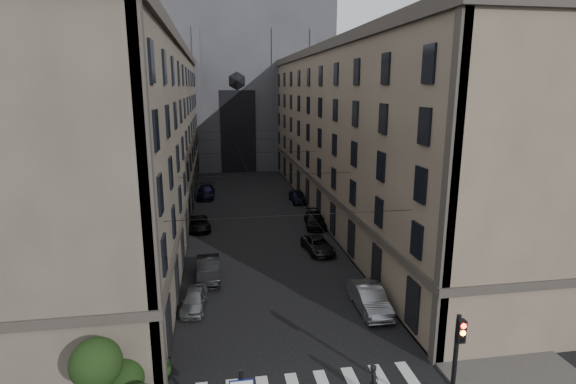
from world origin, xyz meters
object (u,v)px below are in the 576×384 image
car_left_far (206,192)px  car_right_far (298,196)px  car_left_midnear (208,269)px  pedestrian (374,382)px  gothic_tower (234,69)px  car_left_midfar (199,223)px  car_right_near (370,299)px  car_right_midfar (315,220)px  traffic_light_right (456,357)px  car_left_near (194,300)px  car_right_midnear (318,245)px

car_left_far → car_right_far: (11.69, -4.40, -0.03)m
car_left_midnear → pedestrian: size_ratio=2.78×
gothic_tower → car_right_far: bearing=-79.5°
gothic_tower → car_left_midfar: size_ratio=12.31×
car_left_midnear → car_right_near: same height
gothic_tower → car_right_midfar: bearing=-82.1°
car_right_far → pedestrian: size_ratio=2.55×
pedestrian → traffic_light_right: bearing=-113.4°
gothic_tower → car_right_near: gothic_tower is taller
car_left_near → car_left_far: bearing=95.2°
car_right_midnear → car_right_midfar: 7.62m
car_left_midfar → car_right_far: (12.26, 9.55, 0.12)m
car_right_near → car_left_midnear: bearing=148.1°
car_right_midfar → pedestrian: size_ratio=2.83×
car_left_near → car_left_midfar: 17.50m
car_right_midfar → car_left_midfar: bearing=-177.4°
gothic_tower → traffic_light_right: bearing=-85.6°
traffic_light_right → car_left_near: traffic_light_right is taller
car_left_near → car_right_near: size_ratio=0.78×
gothic_tower → car_left_near: size_ratio=15.07×
gothic_tower → car_right_midnear: size_ratio=12.42×
car_right_midnear → pedestrian: 19.54m
car_left_midfar → car_right_midfar: 12.19m
car_right_far → car_left_midnear: bearing=-117.3°
gothic_tower → car_right_midfar: gothic_tower is taller
car_right_near → car_left_near: bearing=170.6°
car_left_near → car_right_midfar: bearing=60.1°
car_right_midnear → car_right_far: 18.04m
car_left_midnear → pedestrian: (7.79, -15.08, 0.07)m
car_right_midfar → car_right_near: bearing=-84.5°
gothic_tower → pedestrian: (2.83, -70.86, -16.91)m
traffic_light_right → car_left_near: size_ratio=1.35×
car_right_near → car_right_far: (0.61, 29.08, -0.04)m
car_left_midnear → car_right_far: (11.16, 22.34, -0.04)m
gothic_tower → car_left_midnear: (-4.96, -55.78, -16.98)m
car_left_midfar → car_left_far: size_ratio=0.85×
car_left_far → car_right_near: car_right_near is taller
traffic_light_right → pedestrian: traffic_light_right is taller
pedestrian → car_left_midnear: bearing=42.1°
car_left_near → car_left_midnear: size_ratio=0.78×
car_left_far → car_right_midnear: car_left_far is taller
pedestrian → car_right_midfar: bearing=7.9°
car_right_midfar → car_right_far: car_right_far is taller
traffic_light_right → car_left_midfar: size_ratio=1.10×
traffic_light_right → car_right_far: traffic_light_right is taller
car_right_midnear → car_right_midfar: size_ratio=0.93×
car_left_midnear → car_right_midnear: 10.61m
traffic_light_right → car_left_midnear: (-10.56, 17.26, -2.47)m
car_left_midnear → car_left_midfar: size_ratio=1.05×
car_left_midfar → traffic_light_right: bearing=-75.5°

